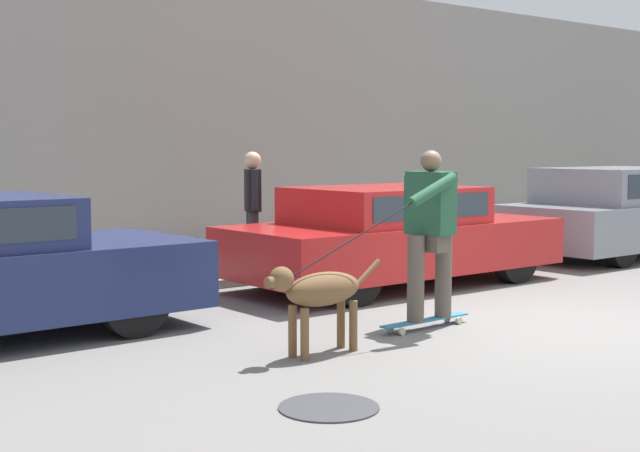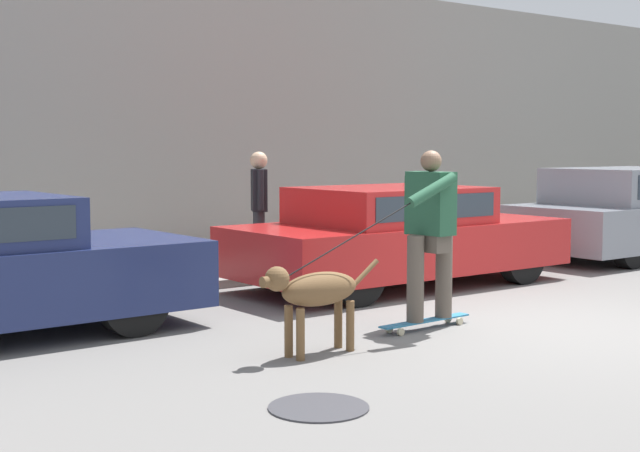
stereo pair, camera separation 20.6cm
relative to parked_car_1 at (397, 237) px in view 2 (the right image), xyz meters
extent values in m
plane|color=slate|center=(-0.48, -2.69, -0.60)|extent=(36.00, 36.00, 0.00)
cube|color=gray|center=(-0.48, 3.61, 1.53)|extent=(32.00, 0.30, 4.26)
cube|color=gray|center=(-0.48, 2.26, -0.55)|extent=(30.00, 2.36, 0.10)
cylinder|color=black|center=(-3.84, 0.77, -0.27)|extent=(0.66, 0.21, 0.66)
cylinder|color=black|center=(-3.82, -0.73, -0.27)|extent=(0.66, 0.21, 0.66)
cylinder|color=black|center=(1.36, 0.78, -0.26)|extent=(0.68, 0.20, 0.68)
cylinder|color=black|center=(1.35, -0.79, -0.26)|extent=(0.68, 0.20, 0.68)
cylinder|color=black|center=(-1.27, 0.79, -0.26)|extent=(0.68, 0.20, 0.68)
cylinder|color=black|center=(-1.28, -0.78, -0.26)|extent=(0.68, 0.20, 0.68)
cube|color=#B21E1E|center=(0.04, 0.00, -0.11)|extent=(4.25, 1.83, 0.57)
cube|color=#B21E1E|center=(-0.13, 0.00, 0.39)|extent=(2.09, 1.64, 0.43)
cube|color=#28333D|center=(-0.13, -0.82, 0.41)|extent=(1.84, 0.02, 0.28)
cylinder|color=black|center=(6.25, 0.80, -0.30)|extent=(0.61, 0.20, 0.61)
cylinder|color=black|center=(3.62, 0.79, -0.30)|extent=(0.61, 0.20, 0.61)
cylinder|color=black|center=(3.63, -0.80, -0.30)|extent=(0.61, 0.20, 0.61)
cube|color=gray|center=(4.94, 0.00, -0.09)|extent=(4.24, 1.84, 0.65)
cube|color=gray|center=(4.77, 0.00, 0.50)|extent=(2.39, 1.65, 0.54)
cylinder|color=brown|center=(-3.16, -2.38, -0.39)|extent=(0.07, 0.07, 0.42)
cylinder|color=brown|center=(-3.17, -2.22, -0.39)|extent=(0.07, 0.07, 0.42)
cylinder|color=brown|center=(-2.64, -2.35, -0.39)|extent=(0.07, 0.07, 0.42)
cylinder|color=brown|center=(-2.64, -2.20, -0.39)|extent=(0.07, 0.07, 0.42)
ellipsoid|color=brown|center=(-2.90, -2.29, -0.06)|extent=(0.77, 0.31, 0.28)
sphere|color=brown|center=(-3.34, -2.31, 0.06)|extent=(0.20, 0.20, 0.20)
cylinder|color=brown|center=(-3.43, -2.31, 0.05)|extent=(0.11, 0.09, 0.09)
cylinder|color=brown|center=(-2.41, -2.26, 0.02)|extent=(0.30, 0.06, 0.23)
cylinder|color=beige|center=(-1.90, -2.17, -0.56)|extent=(0.07, 0.03, 0.07)
cylinder|color=beige|center=(-1.91, -2.02, -0.56)|extent=(0.07, 0.03, 0.07)
cylinder|color=beige|center=(-1.13, -2.14, -0.56)|extent=(0.07, 0.03, 0.07)
cylinder|color=beige|center=(-1.13, -1.99, -0.56)|extent=(0.07, 0.03, 0.07)
cube|color=teal|center=(-1.52, -2.08, -0.52)|extent=(1.09, 0.16, 0.02)
cylinder|color=brown|center=(-1.65, -2.08, -0.12)|extent=(0.16, 0.16, 0.80)
cylinder|color=brown|center=(-1.27, -2.07, -0.12)|extent=(0.16, 0.16, 0.80)
cube|color=brown|center=(-1.46, -2.08, 0.20)|extent=(0.21, 0.36, 0.16)
cube|color=#235138|center=(-1.46, -2.08, 0.57)|extent=(0.24, 0.46, 0.58)
sphere|color=brown|center=(-1.46, -2.08, 0.96)|extent=(0.20, 0.20, 0.20)
cylinder|color=#235138|center=(-1.47, -1.80, 0.54)|extent=(0.10, 0.10, 0.55)
cylinder|color=#235138|center=(-1.71, -2.35, 0.71)|extent=(0.55, 0.11, 0.30)
cylinder|color=black|center=(-2.65, -2.32, 0.32)|extent=(1.38, 0.04, 0.58)
cylinder|color=#28282D|center=(-0.84, 1.79, -0.12)|extent=(0.13, 0.13, 0.75)
cylinder|color=#28282D|center=(-0.91, 1.66, -0.12)|extent=(0.13, 0.13, 0.75)
cube|color=black|center=(-0.87, 1.73, 0.53)|extent=(0.34, 0.42, 0.55)
cylinder|color=black|center=(-0.77, 1.93, 0.54)|extent=(0.08, 0.08, 0.52)
cylinder|color=black|center=(-0.98, 1.53, 0.54)|extent=(0.08, 0.08, 0.52)
sphere|color=tan|center=(-0.87, 1.73, 0.91)|extent=(0.23, 0.23, 0.23)
cube|color=black|center=(-0.77, 1.93, 0.14)|extent=(0.22, 0.29, 0.27)
cylinder|color=#38383D|center=(-3.83, -3.50, -0.59)|extent=(0.66, 0.66, 0.01)
camera|label=1|loc=(-7.38, -7.88, 1.09)|focal=50.00mm
camera|label=2|loc=(-7.22, -8.01, 1.09)|focal=50.00mm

